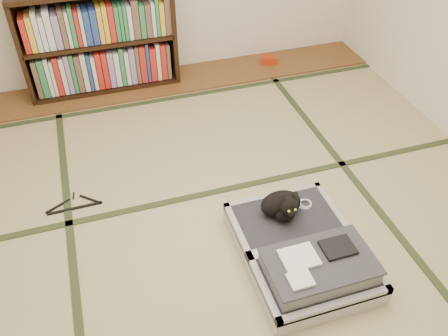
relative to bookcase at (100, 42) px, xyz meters
name	(u,v)px	position (x,y,z in m)	size (l,w,h in m)	color
floor	(233,233)	(0.54, -2.07, -0.45)	(4.50, 4.50, 0.00)	tan
wood_strip	(166,81)	(0.54, -0.07, -0.44)	(4.00, 0.50, 0.02)	brown
red_item	(269,60)	(1.60, -0.04, -0.40)	(0.15, 0.09, 0.07)	#AB2A0D
room_shell	(237,10)	(0.54, -2.07, 1.01)	(4.50, 4.50, 4.50)	white
tatami_borders	(211,183)	(0.54, -1.58, -0.45)	(4.00, 4.50, 0.01)	#2D381E
bookcase	(100,42)	(0.00, 0.00, 0.00)	(1.33, 0.30, 0.92)	black
suitcase	(303,253)	(0.86, -2.43, -0.36)	(0.68, 0.90, 0.27)	#AAABAF
cat	(283,205)	(0.84, -2.13, -0.23)	(0.30, 0.30, 0.24)	black
cable_coil	(305,204)	(1.02, -2.09, -0.31)	(0.09, 0.09, 0.02)	white
hanger	(75,205)	(-0.41, -1.51, -0.44)	(0.38, 0.17, 0.01)	black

